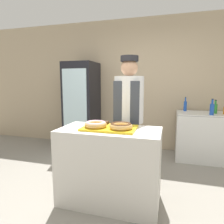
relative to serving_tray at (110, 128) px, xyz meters
name	(u,v)px	position (x,y,z in m)	size (l,w,h in m)	color
ground_plane	(110,201)	(0.00, 0.00, -0.89)	(14.00, 14.00, 0.00)	gray
wall_back	(139,85)	(0.00, 2.13, 0.46)	(8.00, 0.06, 2.70)	tan
display_counter	(110,166)	(0.00, 0.00, -0.45)	(1.14, 0.59, 0.88)	beige
serving_tray	(110,128)	(0.00, 0.00, 0.00)	(0.60, 0.40, 0.02)	yellow
donut_light_glaze	(96,124)	(-0.15, -0.06, 0.05)	(0.25, 0.25, 0.06)	tan
donut_chocolate_glaze	(121,126)	(0.15, -0.06, 0.05)	(0.25, 0.25, 0.06)	tan
brownie_back_left	(105,123)	(-0.10, 0.14, 0.03)	(0.07, 0.07, 0.03)	#382111
brownie_back_right	(121,123)	(0.10, 0.14, 0.03)	(0.07, 0.07, 0.03)	#382111
baker_person	(129,117)	(0.10, 0.59, 0.03)	(0.40, 0.40, 1.75)	#4C4C51
beverage_fridge	(82,106)	(-1.14, 1.74, 0.01)	(0.61, 0.67, 1.81)	black
chest_freezer	(200,136)	(1.21, 1.75, -0.46)	(0.86, 0.64, 0.86)	silver
bottle_green	(215,108)	(1.42, 1.74, 0.06)	(0.07, 0.07, 0.24)	#2D8C38
bottle_blue	(212,109)	(1.32, 1.53, 0.08)	(0.07, 0.07, 0.27)	#1E4CB2
bottle_blue_b	(185,106)	(0.93, 1.91, 0.07)	(0.06, 0.06, 0.27)	#1E4CB2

